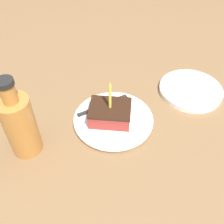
{
  "coord_description": "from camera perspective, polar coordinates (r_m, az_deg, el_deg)",
  "views": [
    {
      "loc": [
        0.5,
        0.05,
        0.57
      ],
      "look_at": [
        -0.02,
        -0.0,
        0.04
      ],
      "focal_mm": 42.0,
      "sensor_mm": 36.0,
      "label": 1
    }
  ],
  "objects": [
    {
      "name": "fork",
      "position": [
        0.8,
        -1.08,
        1.65
      ],
      "size": [
        0.11,
        0.15,
        0.0
      ],
      "color": "#262626",
      "rests_on": "plate"
    },
    {
      "name": "cake_slice",
      "position": [
        0.74,
        -0.42,
        -0.18
      ],
      "size": [
        0.09,
        0.12,
        0.14
      ],
      "color": "#99332D",
      "rests_on": "plate"
    },
    {
      "name": "bottle",
      "position": [
        0.68,
        -19.42,
        -2.53
      ],
      "size": [
        0.08,
        0.08,
        0.23
      ],
      "color": "#B27233",
      "rests_on": "ground_plane"
    },
    {
      "name": "ground_plane",
      "position": [
        0.77,
        0.12,
        -4.46
      ],
      "size": [
        2.4,
        2.4,
        0.04
      ],
      "color": "brown",
      "rests_on": "ground"
    },
    {
      "name": "plate",
      "position": [
        0.77,
        -0.0,
        -1.64
      ],
      "size": [
        0.23,
        0.23,
        0.02
      ],
      "color": "white",
      "rests_on": "ground_plane"
    },
    {
      "name": "side_plate",
      "position": [
        0.9,
        16.73,
        4.6
      ],
      "size": [
        0.2,
        0.2,
        0.02
      ],
      "color": "white",
      "rests_on": "ground_plane"
    }
  ]
}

